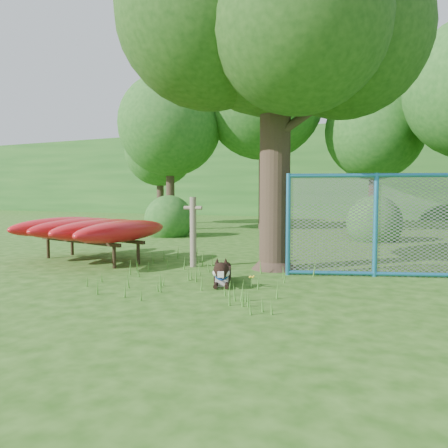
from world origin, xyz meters
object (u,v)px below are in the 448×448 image
at_px(kayak_rack, 91,229).
at_px(husky_dog, 222,274).
at_px(oak_tree, 274,11).
at_px(fence_section, 375,225).

bearing_deg(kayak_rack, husky_dog, -3.85).
bearing_deg(oak_tree, fence_section, -0.43).
distance_m(oak_tree, fence_section, 4.69).
bearing_deg(husky_dog, fence_section, 17.19).
distance_m(husky_dog, fence_section, 3.06).
relative_size(oak_tree, fence_section, 2.41).
xyz_separation_m(oak_tree, husky_dog, (-0.25, -1.89, -5.03)).
height_order(oak_tree, husky_dog, oak_tree).
bearing_deg(fence_section, husky_dog, -159.71).
bearing_deg(husky_dog, kayak_rack, 142.31).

